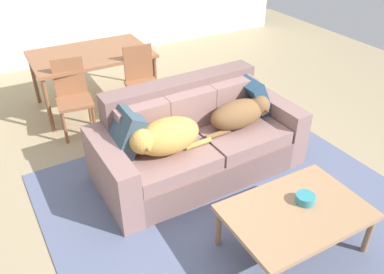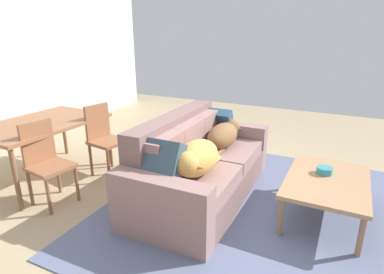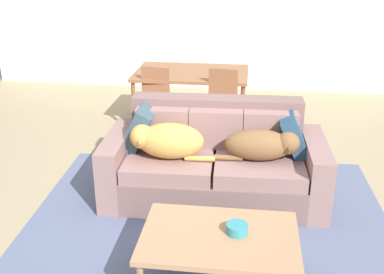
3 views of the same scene
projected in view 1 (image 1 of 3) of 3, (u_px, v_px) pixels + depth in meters
ground_plane at (191, 186)px, 3.94m from camera, size 10.00×10.00×0.00m
area_rug at (244, 219)px, 3.54m from camera, size 3.33×3.47×0.01m
couch at (196, 141)px, 4.01m from camera, size 2.12×1.03×0.92m
dog_on_left_cushion at (165, 137)px, 3.53m from camera, size 0.80×0.39×0.33m
dog_on_right_cushion at (241, 113)px, 3.95m from camera, size 0.79×0.33×0.29m
throw_pillow_by_left_arm at (123, 132)px, 3.56m from camera, size 0.33×0.43×0.46m
throw_pillow_by_right_arm at (252, 96)px, 4.20m from camera, size 0.30×0.41×0.43m
coffee_table at (296, 214)px, 3.06m from camera, size 1.11×0.75×0.43m
bowl_on_coffee_table at (305, 199)px, 3.09m from camera, size 0.16×0.16×0.07m
dining_table at (91, 57)px, 5.06m from camera, size 1.50×0.99×0.74m
dining_chair_near_left at (73, 94)px, 4.58m from camera, size 0.44×0.44×0.91m
dining_chair_near_right at (141, 79)px, 4.88m from camera, size 0.45×0.45×0.92m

